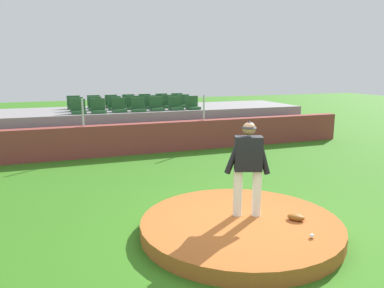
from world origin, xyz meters
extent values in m
plane|color=#316F1A|center=(0.00, 0.00, 0.00)|extent=(60.00, 60.00, 0.00)
cylinder|color=#AD5A26|center=(0.00, 0.00, 0.12)|extent=(3.50, 3.50, 0.25)
cylinder|color=white|center=(0.04, 0.22, 0.67)|extent=(0.16, 0.16, 0.84)
cylinder|color=white|center=(0.36, 0.09, 0.67)|extent=(0.16, 0.16, 0.84)
cube|color=black|center=(0.20, 0.16, 1.39)|extent=(0.53, 0.40, 0.61)
cylinder|color=black|center=(-0.03, 0.25, 1.36)|extent=(0.35, 0.22, 0.67)
cylinder|color=black|center=(0.43, 0.06, 1.36)|extent=(0.31, 0.20, 0.68)
sphere|color=#8C6647|center=(0.20, 0.16, 1.83)|extent=(0.23, 0.23, 0.23)
cone|color=black|center=(0.20, 0.16, 1.91)|extent=(0.35, 0.35, 0.13)
sphere|color=white|center=(0.70, -1.03, 0.29)|extent=(0.07, 0.07, 0.07)
ellipsoid|color=brown|center=(0.90, -0.35, 0.30)|extent=(0.35, 0.36, 0.11)
cube|color=brown|center=(0.00, 6.93, 0.51)|extent=(15.58, 0.40, 1.03)
cylinder|color=silver|center=(-2.03, 6.93, 1.48)|extent=(0.06, 0.06, 0.90)
cylinder|color=silver|center=(2.13, 6.93, 1.48)|extent=(0.06, 0.06, 0.90)
cube|color=gray|center=(0.00, 9.07, 0.66)|extent=(13.39, 3.15, 1.31)
cube|color=#24532C|center=(-2.08, 7.97, 1.36)|extent=(0.48, 0.44, 0.10)
cube|color=#24532C|center=(-2.08, 8.15, 1.61)|extent=(0.48, 0.08, 0.40)
cube|color=#24532C|center=(-1.41, 7.92, 1.36)|extent=(0.48, 0.44, 0.10)
cube|color=#24532C|center=(-1.41, 8.10, 1.61)|extent=(0.48, 0.08, 0.40)
cube|color=#24532C|center=(-0.68, 7.98, 1.36)|extent=(0.48, 0.44, 0.10)
cube|color=#24532C|center=(-0.68, 8.16, 1.61)|extent=(0.48, 0.08, 0.40)
cube|color=#24532C|center=(0.00, 7.92, 1.36)|extent=(0.48, 0.44, 0.10)
cube|color=#24532C|center=(0.00, 8.10, 1.61)|extent=(0.48, 0.08, 0.40)
cube|color=#24532C|center=(0.70, 7.96, 1.36)|extent=(0.48, 0.44, 0.10)
cube|color=#24532C|center=(0.70, 8.14, 1.61)|extent=(0.48, 0.08, 0.40)
cube|color=#24532C|center=(1.43, 7.96, 1.36)|extent=(0.48, 0.44, 0.10)
cube|color=#24532C|center=(1.43, 8.14, 1.61)|extent=(0.48, 0.08, 0.40)
cube|color=#24532C|center=(2.11, 7.93, 1.36)|extent=(0.48, 0.44, 0.10)
cube|color=#24532C|center=(2.11, 8.11, 1.61)|extent=(0.48, 0.08, 0.40)
cube|color=#24532C|center=(-2.08, 8.79, 1.36)|extent=(0.48, 0.44, 0.10)
cube|color=#24532C|center=(-2.08, 8.97, 1.61)|extent=(0.48, 0.08, 0.40)
cube|color=#24532C|center=(-1.42, 8.82, 1.36)|extent=(0.48, 0.44, 0.10)
cube|color=#24532C|center=(-1.42, 9.00, 1.61)|extent=(0.48, 0.08, 0.40)
cube|color=#24532C|center=(-0.69, 8.79, 1.36)|extent=(0.48, 0.44, 0.10)
cube|color=#24532C|center=(-0.69, 8.97, 1.61)|extent=(0.48, 0.08, 0.40)
cube|color=#24532C|center=(-0.01, 8.77, 1.36)|extent=(0.48, 0.44, 0.10)
cube|color=#24532C|center=(-0.01, 8.95, 1.61)|extent=(0.48, 0.08, 0.40)
cube|color=#24532C|center=(0.70, 8.77, 1.36)|extent=(0.48, 0.44, 0.10)
cube|color=#24532C|center=(0.70, 8.95, 1.61)|extent=(0.48, 0.08, 0.40)
cube|color=#24532C|center=(1.39, 8.81, 1.36)|extent=(0.48, 0.44, 0.10)
cube|color=#24532C|center=(1.39, 8.99, 1.61)|extent=(0.48, 0.08, 0.40)
cube|color=#24532C|center=(2.07, 8.82, 1.36)|extent=(0.48, 0.44, 0.10)
cube|color=#24532C|center=(2.07, 9.00, 1.61)|extent=(0.48, 0.08, 0.40)
cube|color=#24532C|center=(-2.13, 9.66, 1.36)|extent=(0.48, 0.44, 0.10)
cube|color=#24532C|center=(-2.13, 9.84, 1.61)|extent=(0.48, 0.08, 0.40)
cube|color=#24532C|center=(-1.37, 9.62, 1.36)|extent=(0.48, 0.44, 0.10)
cube|color=#24532C|center=(-1.37, 9.80, 1.61)|extent=(0.48, 0.08, 0.40)
cube|color=#24532C|center=(-0.69, 9.61, 1.36)|extent=(0.48, 0.44, 0.10)
cube|color=#24532C|center=(-0.69, 9.79, 1.61)|extent=(0.48, 0.08, 0.40)
cube|color=#24532C|center=(0.00, 9.62, 1.36)|extent=(0.48, 0.44, 0.10)
cube|color=#24532C|center=(0.00, 9.80, 1.61)|extent=(0.48, 0.08, 0.40)
cube|color=#24532C|center=(0.67, 9.63, 1.36)|extent=(0.48, 0.44, 0.10)
cube|color=#24532C|center=(0.67, 9.81, 1.61)|extent=(0.48, 0.08, 0.40)
cube|color=#24532C|center=(1.39, 9.63, 1.36)|extent=(0.48, 0.44, 0.10)
cube|color=#24532C|center=(1.39, 9.81, 1.61)|extent=(0.48, 0.08, 0.40)
cube|color=#24532C|center=(2.07, 9.62, 1.36)|extent=(0.48, 0.44, 0.10)
cube|color=#24532C|center=(2.07, 9.80, 1.61)|extent=(0.48, 0.08, 0.40)
camera|label=1|loc=(-2.98, -5.55, 2.85)|focal=35.53mm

